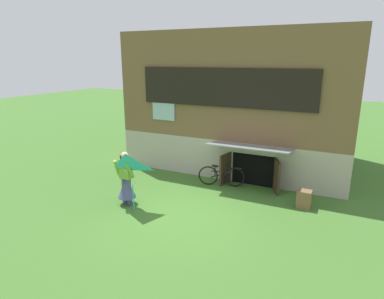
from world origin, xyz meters
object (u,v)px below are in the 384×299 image
(kite, at_px, (126,168))
(bicycle_black, at_px, (221,176))
(person, at_px, (126,183))
(wooden_crate, at_px, (304,199))

(kite, height_order, bicycle_black, kite)
(person, distance_m, kite, 0.90)
(person, distance_m, bicycle_black, 3.23)
(bicycle_black, xyz_separation_m, wooden_crate, (2.72, -0.54, -0.09))
(kite, distance_m, bicycle_black, 3.55)
(bicycle_black, bearing_deg, person, -142.27)
(person, bearing_deg, wooden_crate, 1.76)
(person, height_order, bicycle_black, person)
(person, bearing_deg, kite, -72.16)
(bicycle_black, relative_size, wooden_crate, 2.90)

